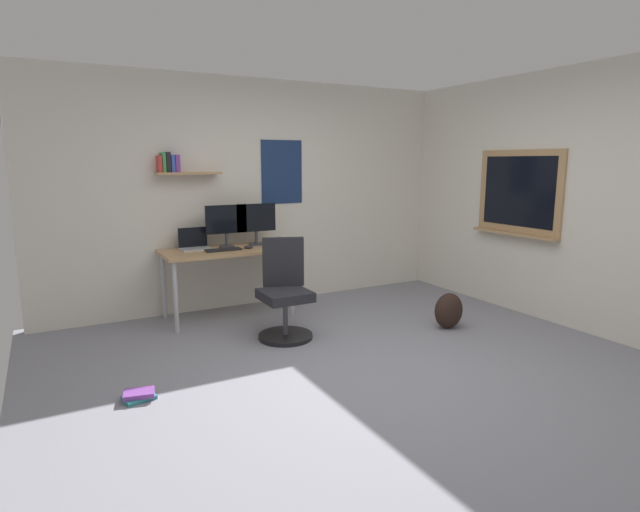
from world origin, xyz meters
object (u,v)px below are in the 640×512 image
object	(u,v)px
coffee_mug	(279,241)
monitor_primary	(226,223)
computer_mouse	(249,247)
backpack	(449,311)
book_stack_on_floor	(139,395)
laptop	(194,244)
office_chair	(285,295)
desk	(227,256)
monitor_secondary	(256,221)
keyboard	(223,250)

from	to	relation	value
coffee_mug	monitor_primary	bearing A→B (deg)	165.55
computer_mouse	backpack	size ratio (longest dim) A/B	0.29
coffee_mug	book_stack_on_floor	bearing A→B (deg)	-138.74
laptop	backpack	bearing A→B (deg)	-36.97
monitor_primary	coffee_mug	world-z (taller)	monitor_primary
computer_mouse	office_chair	bearing A→B (deg)	-86.11
monitor_primary	book_stack_on_floor	bearing A→B (deg)	-125.87
desk	coffee_mug	xyz separation A→B (m)	(0.59, -0.03, 0.12)
monitor_secondary	desk	bearing A→B (deg)	-163.97
book_stack_on_floor	computer_mouse	bearing A→B (deg)	47.10
monitor_primary	backpack	bearing A→B (deg)	-41.04
desk	computer_mouse	distance (m)	0.24
desk	office_chair	xyz separation A→B (m)	(0.27, -0.89, -0.27)
monitor_primary	computer_mouse	distance (m)	0.36
monitor_secondary	computer_mouse	bearing A→B (deg)	-131.15
laptop	book_stack_on_floor	xyz separation A→B (m)	(-0.90, -1.78, -0.77)
monitor_primary	backpack	world-z (taller)	monitor_primary
monitor_primary	monitor_secondary	bearing A→B (deg)	0.00
coffee_mug	keyboard	bearing A→B (deg)	-175.67
desk	monitor_secondary	xyz separation A→B (m)	(0.38, 0.11, 0.34)
office_chair	laptop	distance (m)	1.26
office_chair	keyboard	distance (m)	0.94
coffee_mug	book_stack_on_floor	size ratio (longest dim) A/B	0.39
laptop	coffee_mug	distance (m)	0.92
laptop	monitor_secondary	size ratio (longest dim) A/B	0.67
office_chair	backpack	distance (m)	1.68
monitor_secondary	computer_mouse	size ratio (longest dim) A/B	4.46
desk	backpack	size ratio (longest dim) A/B	3.81
computer_mouse	monitor_primary	bearing A→B (deg)	132.38
office_chair	coffee_mug	distance (m)	0.99
keyboard	monitor_secondary	bearing A→B (deg)	23.30
coffee_mug	backpack	world-z (taller)	coffee_mug
monitor_secondary	backpack	bearing A→B (deg)	-47.13
keyboard	monitor_primary	bearing A→B (deg)	61.81
desk	office_chair	size ratio (longest dim) A/B	1.45
laptop	coffee_mug	world-z (taller)	laptop
computer_mouse	monitor_secondary	bearing A→B (deg)	48.85
computer_mouse	book_stack_on_floor	world-z (taller)	computer_mouse
book_stack_on_floor	monitor_primary	bearing A→B (deg)	54.13
office_chair	monitor_primary	xyz separation A→B (m)	(-0.23, 1.00, 0.61)
office_chair	laptop	world-z (taller)	laptop
laptop	monitor_secondary	bearing A→B (deg)	-3.99
laptop	computer_mouse	distance (m)	0.58
monitor_primary	monitor_secondary	distance (m)	0.35
laptop	coffee_mug	bearing A→B (deg)	-12.00
desk	coffee_mug	distance (m)	0.60
laptop	book_stack_on_floor	size ratio (longest dim) A/B	1.30
office_chair	desk	bearing A→B (deg)	106.65
laptop	monitor_primary	distance (m)	0.41
desk	keyboard	world-z (taller)	keyboard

